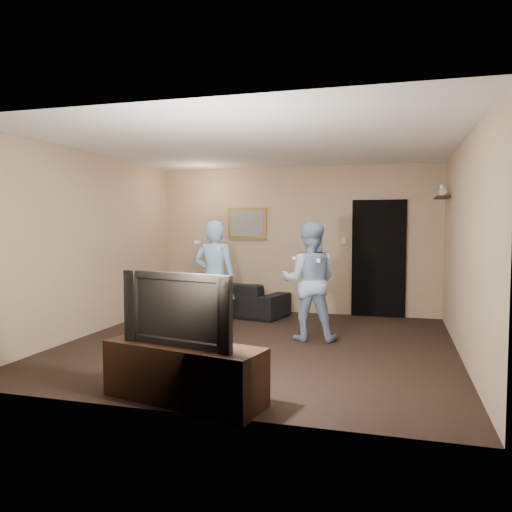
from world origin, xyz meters
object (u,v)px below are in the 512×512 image
(sofa, at_px, (230,297))
(wii_player_right, at_px, (309,281))
(television, at_px, (183,308))
(wii_player_left, at_px, (214,278))
(tv_console, at_px, (184,373))

(sofa, height_order, wii_player_right, wii_player_right)
(television, bearing_deg, wii_player_right, 88.36)
(wii_player_left, bearing_deg, wii_player_right, 4.98)
(sofa, height_order, tv_console, sofa)
(wii_player_right, bearing_deg, sofa, 137.18)
(tv_console, xyz_separation_m, television, (0.00, 0.00, 0.59))
(tv_console, xyz_separation_m, wii_player_right, (0.68, 2.67, 0.56))
(tv_console, height_order, wii_player_right, wii_player_right)
(wii_player_left, bearing_deg, sofa, 101.21)
(television, distance_m, wii_player_right, 2.76)
(sofa, xyz_separation_m, television, (0.99, -4.22, 0.55))
(sofa, height_order, wii_player_left, wii_player_left)
(tv_console, distance_m, wii_player_left, 2.70)
(wii_player_left, distance_m, wii_player_right, 1.35)
(television, xyz_separation_m, wii_player_left, (-0.66, 2.56, -0.02))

